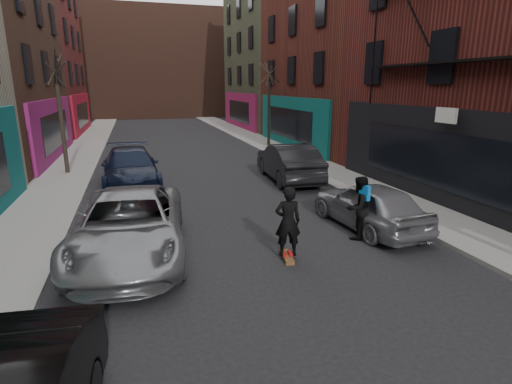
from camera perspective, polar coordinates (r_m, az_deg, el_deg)
sidewalk_left at (r=33.42m, az=-22.59°, el=6.66°), size 2.50×84.00×0.13m
sidewalk_right at (r=34.48m, az=-1.32°, el=8.02°), size 2.50×84.00×0.13m
buildings_right at (r=25.35m, az=25.74°, el=22.12°), size 12.00×56.00×16.00m
building_far at (r=59.12m, az=-14.65°, el=17.21°), size 40.00×10.00×14.00m
tree_left_far at (r=21.26m, az=-26.28°, el=11.13°), size 2.00×2.00×6.50m
tree_right_far at (r=28.48m, az=1.86°, el=13.54°), size 2.00×2.00×6.80m
parked_left_far at (r=10.71m, az=-17.62°, el=-4.52°), size 3.19×6.06×1.62m
parked_left_end at (r=18.05m, az=-17.51°, el=3.31°), size 2.51×5.71×1.63m
parked_right_far at (r=12.64m, az=15.86°, el=-1.80°), size 2.06×4.41×1.46m
parked_right_end at (r=18.42m, az=4.66°, el=4.31°), size 2.16×5.30×1.71m
skateboard at (r=10.28m, az=4.46°, el=-9.23°), size 0.34×0.82×0.10m
skateboarder at (r=9.93m, az=4.57°, el=-4.25°), size 0.71×0.53×1.79m
pedestrian at (r=11.63m, az=14.45°, el=-2.19°), size 1.05×0.93×1.82m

